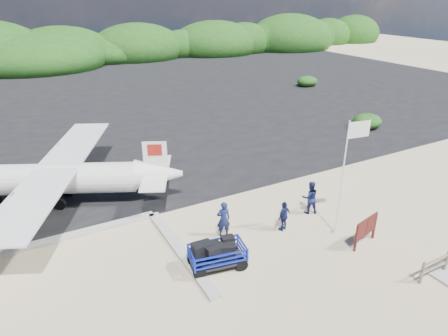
% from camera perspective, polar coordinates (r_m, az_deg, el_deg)
% --- Properties ---
extents(ground, '(160.00, 160.00, 0.00)m').
position_cam_1_polar(ground, '(18.96, 8.35, -10.20)').
color(ground, beige).
extents(asphalt_apron, '(90.00, 50.00, 0.04)m').
position_cam_1_polar(asphalt_apron, '(44.69, -15.38, 9.49)').
color(asphalt_apron, '#B2B2B2').
rests_on(asphalt_apron, ground).
extents(lagoon, '(9.00, 7.00, 0.40)m').
position_cam_1_polar(lagoon, '(17.41, -20.59, -15.26)').
color(lagoon, '#B2B2B2').
rests_on(lagoon, ground).
extents(vegetation_band, '(124.00, 8.00, 4.40)m').
position_cam_1_polar(vegetation_band, '(68.82, -20.75, 13.70)').
color(vegetation_band, '#B2B2B2').
rests_on(vegetation_band, ground).
extents(baggage_cart, '(2.68, 1.81, 1.24)m').
position_cam_1_polar(baggage_cart, '(17.19, -0.94, -14.00)').
color(baggage_cart, '#0D21C4').
rests_on(baggage_cart, ground).
extents(flagpole, '(1.17, 0.62, 5.59)m').
position_cam_1_polar(flagpole, '(20.02, 15.55, -8.89)').
color(flagpole, white).
rests_on(flagpole, ground).
extents(signboard, '(1.73, 0.54, 1.43)m').
position_cam_1_polar(signboard, '(19.58, 19.30, -10.25)').
color(signboard, '#531B17').
rests_on(signboard, ground).
extents(crew_a, '(0.73, 0.55, 1.79)m').
position_cam_1_polar(crew_a, '(18.62, -0.07, -7.33)').
color(crew_a, '#141C4B').
rests_on(crew_a, ground).
extents(crew_b, '(1.05, 0.95, 1.78)m').
position_cam_1_polar(crew_b, '(20.95, 12.18, -4.14)').
color(crew_b, '#141C4B').
rests_on(crew_b, ground).
extents(crew_c, '(0.97, 0.65, 1.53)m').
position_cam_1_polar(crew_c, '(19.34, 8.56, -6.79)').
color(crew_c, '#141C4B').
rests_on(crew_c, ground).
extents(aircraft_large, '(19.33, 19.33, 4.35)m').
position_cam_1_polar(aircraft_large, '(44.18, 6.63, 10.02)').
color(aircraft_large, '#B2B2B2').
rests_on(aircraft_large, ground).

